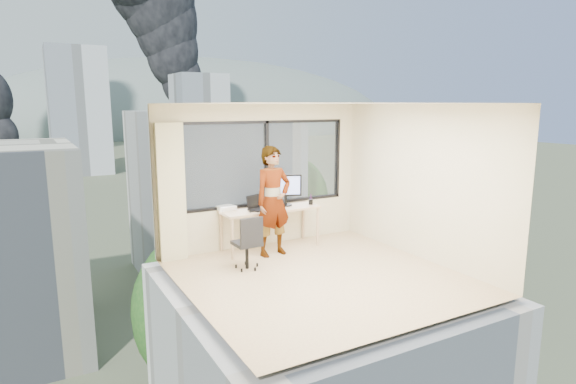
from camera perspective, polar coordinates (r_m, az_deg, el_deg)
floor at (r=7.35m, az=3.83°, el=-10.10°), size 4.00×4.00×0.01m
ceiling at (r=6.88m, az=4.10°, el=10.61°), size 4.00×4.00×0.01m
wall_front at (r=5.47m, az=15.42°, el=-3.44°), size 4.00×0.01×2.60m
wall_left at (r=6.17m, az=-11.85°, el=-1.74°), size 0.01×4.00×2.60m
wall_right at (r=8.25m, az=15.72°, el=1.14°), size 0.01×4.00×2.60m
window_wall at (r=8.72m, az=-2.90°, el=3.50°), size 3.30×0.16×1.55m
curtain at (r=8.05m, az=-13.88°, el=-0.08°), size 0.45×0.14×2.30m
desk at (r=8.61m, az=-2.13°, el=-4.38°), size 1.80×0.60×0.75m
chair at (r=7.57m, az=-4.99°, el=-5.98°), size 0.46×0.46×0.89m
person at (r=8.13m, az=-1.80°, el=-1.12°), size 0.75×0.54×1.90m
monitor at (r=8.68m, az=-0.28°, el=0.26°), size 0.59×0.33×0.59m
game_console at (r=8.44m, az=-7.46°, el=-1.90°), size 0.33×0.29×0.07m
laptop at (r=8.38m, az=-3.46°, el=-1.35°), size 0.48×0.49×0.23m
cellphone at (r=8.24m, az=-4.33°, el=-2.35°), size 0.13×0.07×0.01m
pen_cup at (r=8.82m, az=2.76°, el=-1.19°), size 0.08×0.08×0.10m
handbag at (r=8.72m, az=-1.68°, el=-0.97°), size 0.27×0.14×0.21m
exterior_ground at (r=126.92m, az=-27.01°, el=1.80°), size 400.00×400.00×0.04m
near_bldg_b at (r=47.31m, az=-9.01°, el=-0.13°), size 14.00×13.00×16.00m
near_bldg_c at (r=49.13m, az=15.59°, el=-3.57°), size 12.00×10.00×10.00m
far_tower_b at (r=126.33m, az=-23.92°, el=8.86°), size 13.00×13.00×30.00m
far_tower_c at (r=153.75m, az=-10.59°, el=8.94°), size 15.00×15.00×26.00m
hill_b at (r=342.30m, az=-11.37°, el=7.47°), size 300.00×220.00×96.00m
tree_b at (r=27.77m, az=-10.18°, el=-15.50°), size 7.60×7.60×9.00m
tree_c at (r=53.78m, az=0.40°, el=-1.98°), size 8.40×8.40×10.00m
smoke_plume_b at (r=186.93m, az=-10.91°, el=17.78°), size 30.00×18.00×70.00m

